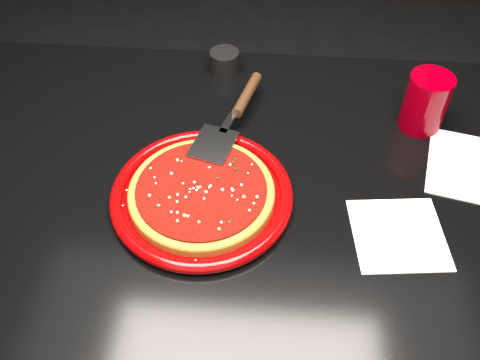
% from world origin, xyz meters
% --- Properties ---
extents(table, '(1.20, 0.80, 0.75)m').
position_xyz_m(table, '(0.00, 0.00, 0.38)').
color(table, black).
rests_on(table, floor).
extents(plate, '(0.34, 0.34, 0.02)m').
position_xyz_m(plate, '(-0.07, -0.02, 0.76)').
color(plate, '#6F0203').
rests_on(plate, table).
extents(pizza_crust, '(0.27, 0.27, 0.01)m').
position_xyz_m(pizza_crust, '(-0.07, -0.02, 0.76)').
color(pizza_crust, brown).
rests_on(pizza_crust, plate).
extents(pizza_crust_rim, '(0.27, 0.27, 0.02)m').
position_xyz_m(pizza_crust_rim, '(-0.07, -0.02, 0.77)').
color(pizza_crust_rim, brown).
rests_on(pizza_crust_rim, plate).
extents(pizza_sauce, '(0.24, 0.24, 0.01)m').
position_xyz_m(pizza_sauce, '(-0.07, -0.02, 0.77)').
color(pizza_sauce, maroon).
rests_on(pizza_sauce, plate).
extents(parmesan_dusting, '(0.20, 0.20, 0.01)m').
position_xyz_m(parmesan_dusting, '(-0.07, -0.02, 0.78)').
color(parmesan_dusting, '#FDF2C3').
rests_on(parmesan_dusting, plate).
extents(basil_flecks, '(0.19, 0.19, 0.00)m').
position_xyz_m(basil_flecks, '(-0.07, -0.02, 0.78)').
color(basil_flecks, black).
rests_on(basil_flecks, plate).
extents(pizza_server, '(0.15, 0.30, 0.02)m').
position_xyz_m(pizza_server, '(-0.03, 0.15, 0.79)').
color(pizza_server, '#B8BABF').
rests_on(pizza_server, plate).
extents(cup, '(0.09, 0.09, 0.11)m').
position_xyz_m(cup, '(0.31, 0.19, 0.80)').
color(cup, '#83000B').
rests_on(cup, table).
extents(napkin_a, '(0.15, 0.15, 0.00)m').
position_xyz_m(napkin_a, '(0.25, -0.07, 0.75)').
color(napkin_a, white).
rests_on(napkin_a, table).
extents(napkin_b, '(0.18, 0.19, 0.00)m').
position_xyz_m(napkin_b, '(0.39, 0.09, 0.75)').
color(napkin_b, white).
rests_on(napkin_b, table).
extents(ramekin, '(0.07, 0.07, 0.05)m').
position_xyz_m(ramekin, '(-0.06, 0.33, 0.77)').
color(ramekin, black).
rests_on(ramekin, table).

